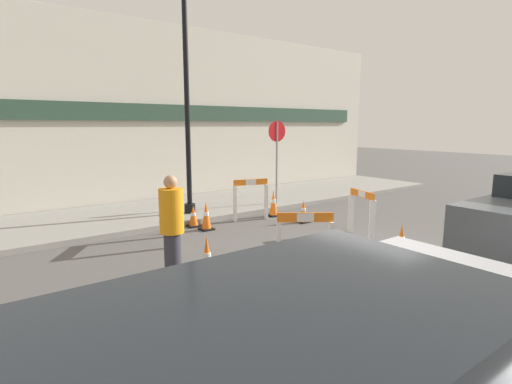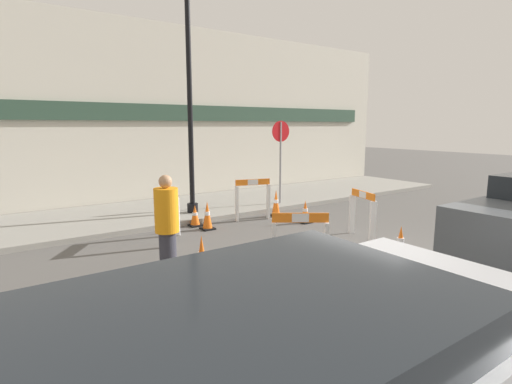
{
  "view_description": "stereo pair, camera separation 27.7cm",
  "coord_description": "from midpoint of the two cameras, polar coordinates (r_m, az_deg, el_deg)",
  "views": [
    {
      "loc": [
        -5.68,
        -4.0,
        2.42
      ],
      "look_at": [
        -0.63,
        2.74,
        1.0
      ],
      "focal_mm": 28.0,
      "sensor_mm": 36.0,
      "label": 1
    },
    {
      "loc": [
        -5.46,
        -4.16,
        2.42
      ],
      "look_at": [
        -0.63,
        2.74,
        1.0
      ],
      "focal_mm": 28.0,
      "sensor_mm": 36.0,
      "label": 2
    }
  ],
  "objects": [
    {
      "name": "ground_plane",
      "position": [
        7.32,
        17.99,
        -10.23
      ],
      "size": [
        60.0,
        60.0,
        0.0
      ],
      "primitive_type": "plane",
      "color": "#565451"
    },
    {
      "name": "sidewalk_slab",
      "position": [
        11.9,
        -6.33,
        -1.92
      ],
      "size": [
        18.0,
        3.33,
        0.12
      ],
      "color": "gray",
      "rests_on": "ground_plane"
    },
    {
      "name": "storefront_facade",
      "position": [
        13.22,
        -10.24,
        10.86
      ],
      "size": [
        18.0,
        0.22,
        5.5
      ],
      "color": "beige",
      "rests_on": "ground_plane"
    },
    {
      "name": "streetlamp_post",
      "position": [
        10.61,
        -8.82,
        17.99
      ],
      "size": [
        0.44,
        0.44,
        6.1
      ],
      "color": "black",
      "rests_on": "sidewalk_slab"
    },
    {
      "name": "stop_sign",
      "position": [
        11.7,
        4.21,
        6.19
      ],
      "size": [
        0.6,
        0.06,
        2.41
      ],
      "rotation": [
        0.0,
        0.0,
        3.1
      ],
      "color": "gray",
      "rests_on": "sidewalk_slab"
    },
    {
      "name": "barricade_0",
      "position": [
        8.5,
        -10.99,
        -3.32
      ],
      "size": [
        0.65,
        0.85,
        1.0
      ],
      "rotation": [
        0.0,
        0.0,
        4.1
      ],
      "color": "white",
      "rests_on": "ground_plane"
    },
    {
      "name": "barricade_1",
      "position": [
        6.33,
        7.54,
        -7.35
      ],
      "size": [
        0.8,
        0.61,
        1.08
      ],
      "rotation": [
        0.0,
        0.0,
        5.68
      ],
      "color": "white",
      "rests_on": "ground_plane"
    },
    {
      "name": "barricade_2",
      "position": [
        8.95,
        15.79,
        -2.85
      ],
      "size": [
        0.37,
        0.85,
        1.02
      ],
      "rotation": [
        0.0,
        0.0,
        7.57
      ],
      "color": "white",
      "rests_on": "ground_plane"
    },
    {
      "name": "barricade_3",
      "position": [
        10.19,
        0.32,
        -0.84
      ],
      "size": [
        0.91,
        0.38,
        1.06
      ],
      "rotation": [
        0.0,
        0.0,
        9.15
      ],
      "color": "white",
      "rests_on": "ground_plane"
    },
    {
      "name": "traffic_cone_0",
      "position": [
        10.68,
        3.61,
        -1.65
      ],
      "size": [
        0.3,
        0.3,
        0.71
      ],
      "color": "black",
      "rests_on": "ground_plane"
    },
    {
      "name": "traffic_cone_1",
      "position": [
        7.79,
        20.89,
        -6.86
      ],
      "size": [
        0.3,
        0.3,
        0.63
      ],
      "color": "black",
      "rests_on": "ground_plane"
    },
    {
      "name": "traffic_cone_2",
      "position": [
        9.37,
        -6.13,
        -3.41
      ],
      "size": [
        0.3,
        0.3,
        0.67
      ],
      "color": "black",
      "rests_on": "ground_plane"
    },
    {
      "name": "traffic_cone_3",
      "position": [
        10.06,
        7.83,
        -2.86
      ],
      "size": [
        0.3,
        0.3,
        0.56
      ],
      "color": "black",
      "rests_on": "ground_plane"
    },
    {
      "name": "traffic_cone_4",
      "position": [
        6.3,
        -6.48,
        -9.54
      ],
      "size": [
        0.3,
        0.3,
        0.75
      ],
      "color": "black",
      "rests_on": "ground_plane"
    },
    {
      "name": "traffic_cone_5",
      "position": [
        9.74,
        -7.91,
        -3.42
      ],
      "size": [
        0.3,
        0.3,
        0.52
      ],
      "color": "black",
      "rests_on": "ground_plane"
    },
    {
      "name": "person_worker",
      "position": [
        6.2,
        -11.35,
        -4.79
      ],
      "size": [
        0.45,
        0.45,
        1.69
      ],
      "rotation": [
        0.0,
        0.0,
        0.3
      ],
      "color": "#33333D",
      "rests_on": "ground_plane"
    }
  ]
}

